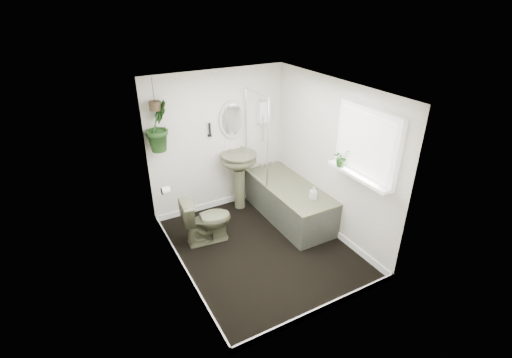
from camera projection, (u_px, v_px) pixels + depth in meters
floor at (261, 248)px, 5.37m from camera, size 2.30×2.80×0.02m
ceiling at (262, 88)px, 4.31m from camera, size 2.30×2.80×0.02m
wall_back at (218, 142)px, 5.94m from camera, size 2.30×0.02×2.30m
wall_front at (330, 232)px, 3.74m from camera, size 2.30×0.02×2.30m
wall_left at (176, 198)px, 4.34m from camera, size 0.02×2.80×2.30m
wall_right at (331, 159)px, 5.34m from camera, size 0.02×2.80×2.30m
skirting at (261, 245)px, 5.34m from camera, size 2.30×2.80×0.10m
bathtub at (289, 201)px, 5.97m from camera, size 0.72×1.72×0.58m
bath_screen at (256, 138)px, 5.76m from camera, size 0.04×0.72×1.40m
shower_box at (264, 112)px, 6.05m from camera, size 0.20×0.10×0.35m
oval_mirror at (233, 120)px, 5.86m from camera, size 0.46×0.03×0.62m
wall_sconce at (210, 130)px, 5.72m from camera, size 0.04×0.04×0.22m
toilet_roll_holder at (166, 190)px, 5.03m from camera, size 0.11×0.11×0.11m
window_recess at (367, 144)px, 4.54m from camera, size 0.08×1.00×0.90m
window_sill at (359, 175)px, 4.70m from camera, size 0.18×1.00×0.04m
window_blinds at (365, 144)px, 4.52m from camera, size 0.01×0.86×0.76m
toilet at (207, 220)px, 5.37m from camera, size 0.75×0.48×0.72m
pedestal_sink at (239, 181)px, 6.17m from camera, size 0.63×0.56×0.99m
sill_plant at (341, 158)px, 4.85m from camera, size 0.25×0.22×0.23m
hanging_plant at (158, 126)px, 5.18m from camera, size 0.49×0.50×0.71m
soap_bottle at (313, 193)px, 5.42m from camera, size 0.12×0.12×0.20m
hanging_pot at (155, 106)px, 5.05m from camera, size 0.16×0.16×0.12m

